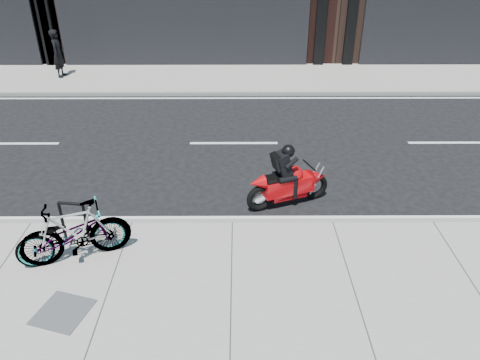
{
  "coord_description": "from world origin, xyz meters",
  "views": [
    {
      "loc": [
        0.12,
        -9.67,
        5.42
      ],
      "look_at": [
        0.15,
        -1.65,
        0.9
      ],
      "focal_mm": 35.0,
      "sensor_mm": 36.0,
      "label": 1
    }
  ],
  "objects_px": {
    "bicycle_front": "(71,234)",
    "motorcycle": "(292,180)",
    "bicycle_rear": "(75,232)",
    "bike_rack": "(74,219)",
    "pedestrian": "(58,53)",
    "utility_grate": "(63,312)"
  },
  "relations": [
    {
      "from": "bicycle_front",
      "to": "motorcycle",
      "type": "height_order",
      "value": "motorcycle"
    },
    {
      "from": "bicycle_rear",
      "to": "bike_rack",
      "type": "bearing_deg",
      "value": -179.41
    },
    {
      "from": "pedestrian",
      "to": "utility_grate",
      "type": "distance_m",
      "value": 12.86
    },
    {
      "from": "bicycle_front",
      "to": "motorcycle",
      "type": "relative_size",
      "value": 1.03
    },
    {
      "from": "bike_rack",
      "to": "bicycle_front",
      "type": "xyz_separation_m",
      "value": [
        0.11,
        -0.47,
        -0.01
      ]
    },
    {
      "from": "bike_rack",
      "to": "motorcycle",
      "type": "xyz_separation_m",
      "value": [
        4.14,
        1.51,
        -0.06
      ]
    },
    {
      "from": "pedestrian",
      "to": "bike_rack",
      "type": "bearing_deg",
      "value": -158.36
    },
    {
      "from": "bicycle_front",
      "to": "bicycle_rear",
      "type": "distance_m",
      "value": 0.11
    },
    {
      "from": "bicycle_front",
      "to": "utility_grate",
      "type": "height_order",
      "value": "bicycle_front"
    },
    {
      "from": "motorcycle",
      "to": "bicycle_rear",
      "type": "bearing_deg",
      "value": -174.19
    },
    {
      "from": "motorcycle",
      "to": "pedestrian",
      "type": "relative_size",
      "value": 1.05
    },
    {
      "from": "bike_rack",
      "to": "utility_grate",
      "type": "relative_size",
      "value": 1.14
    },
    {
      "from": "bicycle_front",
      "to": "bike_rack",
      "type": "bearing_deg",
      "value": -9.22
    },
    {
      "from": "bike_rack",
      "to": "bicycle_rear",
      "type": "xyz_separation_m",
      "value": [
        0.19,
        -0.49,
        0.06
      ]
    },
    {
      "from": "bicycle_front",
      "to": "utility_grate",
      "type": "xyz_separation_m",
      "value": [
        0.2,
        -1.34,
        -0.48
      ]
    },
    {
      "from": "bicycle_front",
      "to": "bicycle_rear",
      "type": "relative_size",
      "value": 1.0
    },
    {
      "from": "motorcycle",
      "to": "utility_grate",
      "type": "relative_size",
      "value": 2.43
    },
    {
      "from": "bicycle_front",
      "to": "pedestrian",
      "type": "height_order",
      "value": "pedestrian"
    },
    {
      "from": "bicycle_front",
      "to": "motorcycle",
      "type": "distance_m",
      "value": 4.49
    },
    {
      "from": "motorcycle",
      "to": "utility_grate",
      "type": "xyz_separation_m",
      "value": [
        -3.83,
        -3.32,
        -0.44
      ]
    },
    {
      "from": "bicycle_rear",
      "to": "utility_grate",
      "type": "height_order",
      "value": "bicycle_rear"
    },
    {
      "from": "bike_rack",
      "to": "motorcycle",
      "type": "distance_m",
      "value": 4.4
    }
  ]
}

